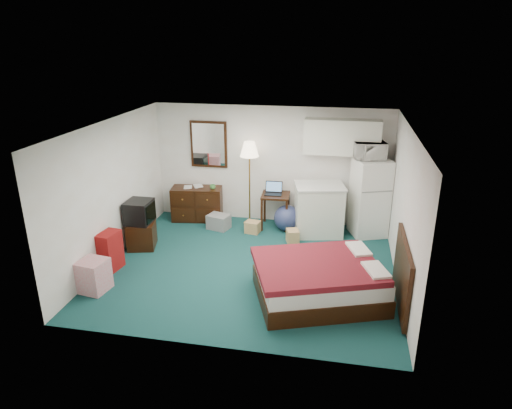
% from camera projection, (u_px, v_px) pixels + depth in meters
% --- Properties ---
extents(floor, '(5.00, 4.50, 0.01)m').
position_uv_depth(floor, '(250.00, 267.00, 8.06)').
color(floor, '#103D3E').
rests_on(floor, ground).
extents(ceiling, '(5.00, 4.50, 0.01)m').
position_uv_depth(ceiling, '(249.00, 126.00, 7.19)').
color(ceiling, silver).
rests_on(ceiling, walls).
extents(walls, '(5.01, 4.51, 2.50)m').
position_uv_depth(walls, '(249.00, 200.00, 7.63)').
color(walls, silver).
rests_on(walls, floor).
extents(mirror, '(0.80, 0.06, 1.00)m').
position_uv_depth(mirror, '(209.00, 144.00, 9.77)').
color(mirror, white).
rests_on(mirror, walls).
extents(upper_cabinets, '(1.50, 0.35, 0.70)m').
position_uv_depth(upper_cabinets, '(342.00, 137.00, 9.03)').
color(upper_cabinets, white).
rests_on(upper_cabinets, walls).
extents(headboard, '(0.06, 1.56, 1.00)m').
position_uv_depth(headboard, '(402.00, 274.00, 6.70)').
color(headboard, black).
rests_on(headboard, walls).
extents(dresser, '(1.14, 0.64, 0.74)m').
position_uv_depth(dresser, '(197.00, 204.00, 10.02)').
color(dresser, black).
rests_on(dresser, floor).
extents(floor_lamp, '(0.50, 0.50, 1.80)m').
position_uv_depth(floor_lamp, '(250.00, 184.00, 9.61)').
color(floor_lamp, '#B3792E').
rests_on(floor_lamp, floor).
extents(desk, '(0.61, 0.61, 0.73)m').
position_uv_depth(desk, '(275.00, 211.00, 9.63)').
color(desk, black).
rests_on(desk, floor).
extents(exercise_ball, '(0.61, 0.61, 0.54)m').
position_uv_depth(exercise_ball, '(287.00, 218.00, 9.49)').
color(exercise_ball, navy).
rests_on(exercise_ball, floor).
extents(kitchen_counter, '(1.06, 0.89, 1.02)m').
position_uv_depth(kitchen_counter, '(319.00, 210.00, 9.25)').
color(kitchen_counter, white).
rests_on(kitchen_counter, floor).
extents(fridge, '(0.83, 0.83, 1.58)m').
position_uv_depth(fridge, '(370.00, 197.00, 9.15)').
color(fridge, white).
rests_on(fridge, floor).
extents(bed, '(2.24, 1.99, 0.59)m').
position_uv_depth(bed, '(319.00, 281.00, 7.01)').
color(bed, '#54161F').
rests_on(bed, floor).
extents(tv_stand, '(0.62, 0.65, 0.50)m').
position_uv_depth(tv_stand, '(142.00, 235.00, 8.75)').
color(tv_stand, black).
rests_on(tv_stand, floor).
extents(suitcase, '(0.32, 0.46, 0.69)m').
position_uv_depth(suitcase, '(110.00, 251.00, 7.87)').
color(suitcase, maroon).
rests_on(suitcase, floor).
extents(retail_box, '(0.48, 0.48, 0.52)m').
position_uv_depth(retail_box, '(94.00, 276.00, 7.24)').
color(retail_box, silver).
rests_on(retail_box, floor).
extents(file_bin, '(0.51, 0.44, 0.31)m').
position_uv_depth(file_bin, '(219.00, 222.00, 9.61)').
color(file_bin, gray).
rests_on(file_bin, floor).
extents(cardboard_box_a, '(0.32, 0.29, 0.24)m').
position_uv_depth(cardboard_box_a, '(253.00, 227.00, 9.43)').
color(cardboard_box_a, tan).
rests_on(cardboard_box_a, floor).
extents(cardboard_box_b, '(0.29, 0.32, 0.27)m').
position_uv_depth(cardboard_box_b, '(293.00, 236.00, 8.97)').
color(cardboard_box_b, tan).
rests_on(cardboard_box_b, floor).
extents(laptop, '(0.37, 0.30, 0.24)m').
position_uv_depth(laptop, '(273.00, 189.00, 9.46)').
color(laptop, black).
rests_on(laptop, desk).
extents(crt_tv, '(0.47, 0.51, 0.44)m').
position_uv_depth(crt_tv, '(139.00, 212.00, 8.61)').
color(crt_tv, black).
rests_on(crt_tv, tv_stand).
extents(microwave, '(0.66, 0.46, 0.41)m').
position_uv_depth(microwave, '(369.00, 149.00, 8.83)').
color(microwave, white).
rests_on(microwave, fridge).
extents(book_a, '(0.17, 0.07, 0.24)m').
position_uv_depth(book_a, '(184.00, 182.00, 9.86)').
color(book_a, tan).
rests_on(book_a, dresser).
extents(book_b, '(0.18, 0.11, 0.25)m').
position_uv_depth(book_b, '(194.00, 181.00, 9.90)').
color(book_b, tan).
rests_on(book_b, dresser).
extents(mug, '(0.13, 0.11, 0.12)m').
position_uv_depth(mug, '(213.00, 186.00, 9.80)').
color(mug, '#459142').
rests_on(mug, dresser).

